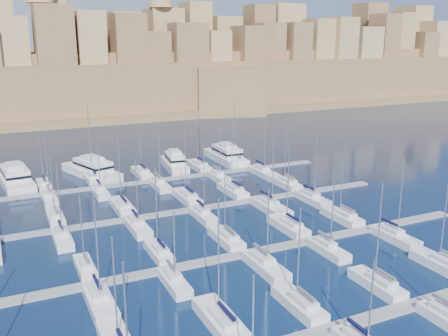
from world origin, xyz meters
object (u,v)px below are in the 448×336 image
sailboat_2 (221,321)px  motor_yacht_a (15,177)px  motor_yacht_b (92,169)px  motor_yacht_c (175,162)px  sailboat_4 (377,284)px  motor_yacht_d (226,155)px

sailboat_2 → motor_yacht_a: sailboat_2 is taller
sailboat_2 → motor_yacht_b: (-0.92, 70.59, 0.96)m
motor_yacht_c → motor_yacht_a: bearing=176.3°
motor_yacht_b → motor_yacht_c: same height
sailboat_4 → motor_yacht_d: sailboat_4 is taller
motor_yacht_b → sailboat_4: bearing=-72.0°
motor_yacht_c → motor_yacht_d: 15.12m
sailboat_2 → motor_yacht_b: size_ratio=0.79×
sailboat_2 → motor_yacht_a: size_ratio=0.78×
motor_yacht_d → sailboat_2: bearing=-115.9°
motor_yacht_c → motor_yacht_d: (15.02, 1.74, -0.00)m
motor_yacht_a → sailboat_4: bearing=-60.8°
sailboat_4 → motor_yacht_c: (-3.23, 69.17, 0.98)m
sailboat_4 → motor_yacht_a: size_ratio=0.74×
motor_yacht_b → motor_yacht_c: bearing=-6.1°
sailboat_2 → motor_yacht_a: (-17.83, 70.83, 0.96)m
sailboat_4 → motor_yacht_d: size_ratio=0.81×
motor_yacht_c → motor_yacht_d: same height
motor_yacht_a → motor_yacht_c: size_ratio=1.34×
sailboat_2 → motor_yacht_c: sailboat_2 is taller
sailboat_2 → sailboat_4: sailboat_2 is taller
motor_yacht_a → motor_yacht_d: bearing=-0.7°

